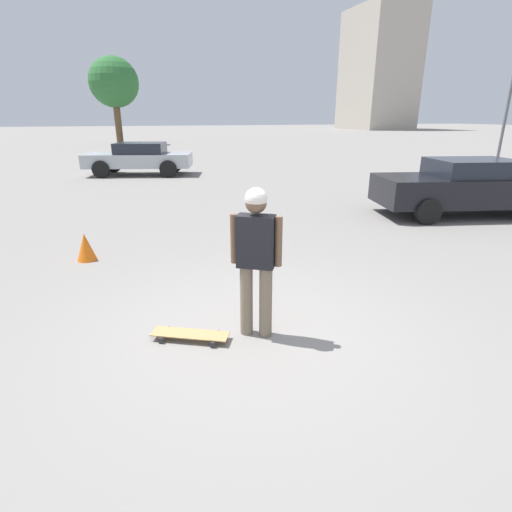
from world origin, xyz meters
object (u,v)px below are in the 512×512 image
person (256,252)px  car_parked_far (139,158)px  skateboard (190,334)px  car_parked_near (467,186)px  traffic_cone (86,247)px

person → car_parked_far: size_ratio=0.36×
skateboard → car_parked_near: 8.70m
car_parked_near → car_parked_far: bearing=-40.4°
person → car_parked_far: (14.38, 0.44, -0.29)m
traffic_cone → car_parked_far: bearing=-8.2°
car_parked_near → car_parked_far: 12.79m
car_parked_near → car_parked_far: (10.40, 7.44, -0.01)m
car_parked_near → traffic_cone: 9.07m
person → car_parked_near: (3.98, -7.01, -0.28)m
car_parked_near → traffic_cone: size_ratio=9.55×
car_parked_near → traffic_cone: (-0.60, 9.04, -0.49)m
car_parked_far → skateboard: bearing=104.6°
skateboard → person: bearing=-161.3°
car_parked_far → traffic_cone: size_ratio=9.63×
skateboard → car_parked_far: (14.26, -0.32, 0.66)m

